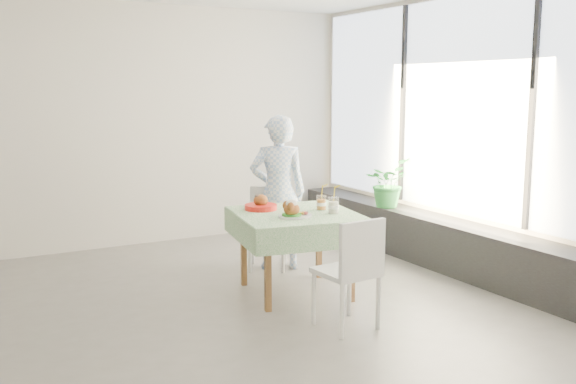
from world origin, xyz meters
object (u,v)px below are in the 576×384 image
cafe_table (296,244)px  chair_far (268,244)px  chair_near (347,294)px  juice_cup_orange (321,203)px  diner (278,193)px  main_dish (293,211)px  potted_plant (387,183)px

cafe_table → chair_far: 0.89m
chair_near → juice_cup_orange: 1.13m
diner → chair_near: bearing=101.5°
cafe_table → main_dish: 0.39m
chair_far → potted_plant: potted_plant is taller
potted_plant → juice_cup_orange: bearing=-148.7°
chair_far → juice_cup_orange: (0.12, -0.84, 0.55)m
chair_far → chair_near: size_ratio=0.95×
diner → main_dish: size_ratio=5.16×
main_dish → juice_cup_orange: 0.43m
chair_near → juice_cup_orange: (0.34, 0.93, 0.53)m
chair_near → main_dish: 0.92m
chair_far → main_dish: main_dish is taller
diner → potted_plant: (1.44, 0.07, -0.01)m
cafe_table → juice_cup_orange: 0.44m
cafe_table → chair_far: (0.16, 0.85, -0.21)m
chair_far → potted_plant: size_ratio=1.48×
chair_near → main_dish: bearing=93.7°
diner → cafe_table: bearing=94.5°
main_dish → juice_cup_orange: bearing=24.1°
cafe_table → chair_far: chair_far is taller
juice_cup_orange → main_dish: bearing=-155.9°
cafe_table → main_dish: size_ratio=3.94×
cafe_table → chair_far: bearing=79.5°
main_dish → cafe_table: bearing=54.8°
main_dish → potted_plant: size_ratio=0.55×
diner → potted_plant: size_ratio=2.83×
cafe_table → potted_plant: size_ratio=2.16×
chair_near → diner: 1.83m
main_dish → diner: bearing=69.1°
potted_plant → cafe_table: bearing=-152.8°
cafe_table → juice_cup_orange: size_ratio=4.53×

